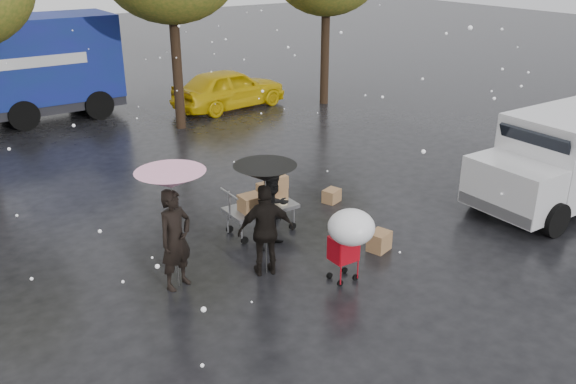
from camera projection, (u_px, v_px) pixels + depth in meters
ground at (284, 273)px, 11.51m from camera, size 90.00×90.00×0.00m
person_pink at (176, 239)px, 10.74m from camera, size 0.79×0.64×1.88m
person_middle at (274, 209)px, 12.25m from camera, size 0.92×0.79×1.64m
person_black at (266, 230)px, 11.18m from camera, size 1.13×0.76×1.79m
umbrella_pink at (171, 180)px, 10.30m from camera, size 1.22×1.22×2.23m
umbrella_black at (265, 173)px, 10.76m from camera, size 1.14×1.14×2.17m
vendor_cart at (264, 199)px, 12.95m from camera, size 1.52×0.80×1.27m
shopping_cart at (350, 231)px, 10.78m from camera, size 0.84×0.84×1.46m
white_van at (570, 156)px, 14.21m from camera, size 4.91×2.18×2.20m
box_ground_near at (379, 241)px, 12.31m from camera, size 0.52×0.47×0.40m
box_ground_far at (332, 196)px, 14.60m from camera, size 0.49×0.43×0.31m
yellow_taxi at (229, 88)px, 22.58m from camera, size 4.56×2.29×1.49m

